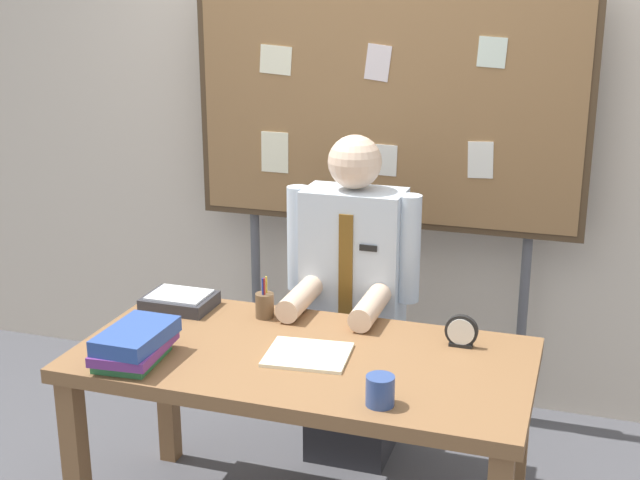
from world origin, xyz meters
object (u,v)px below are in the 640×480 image
(coffee_mug, at_px, (380,391))
(pen_holder, at_px, (265,305))
(person, at_px, (352,313))
(open_notebook, at_px, (308,355))
(bulletin_board, at_px, (385,112))
(paper_tray, at_px, (180,301))
(desk, at_px, (303,377))
(desk_clock, at_px, (461,332))
(book_stack, at_px, (135,344))

(coffee_mug, distance_m, pen_holder, 0.80)
(person, xyz_separation_m, open_notebook, (0.02, -0.63, 0.09))
(bulletin_board, bearing_deg, coffee_mug, -76.12)
(bulletin_board, bearing_deg, person, -89.98)
(person, height_order, paper_tray, person)
(bulletin_board, height_order, open_notebook, bulletin_board)
(desk, xyz_separation_m, desk_clock, (0.50, 0.22, 0.14))
(desk, xyz_separation_m, paper_tray, (-0.60, 0.25, 0.12))
(open_notebook, bearing_deg, desk_clock, 27.06)
(desk_clock, bearing_deg, book_stack, -155.63)
(person, relative_size, paper_tray, 5.30)
(desk, relative_size, coffee_mug, 16.64)
(bulletin_board, xyz_separation_m, paper_tray, (-0.60, -0.85, -0.64))
(open_notebook, relative_size, coffee_mug, 2.97)
(book_stack, bearing_deg, pen_holder, 61.71)
(bulletin_board, distance_m, pen_holder, 1.08)
(pen_holder, bearing_deg, desk, -46.95)
(pen_holder, height_order, paper_tray, pen_holder)
(coffee_mug, height_order, paper_tray, coffee_mug)
(desk_clock, bearing_deg, paper_tray, 178.68)
(paper_tray, bearing_deg, person, 31.28)
(pen_holder, bearing_deg, person, 55.16)
(person, height_order, bulletin_board, bulletin_board)
(desk, height_order, open_notebook, open_notebook)
(open_notebook, height_order, coffee_mug, coffee_mug)
(desk, height_order, pen_holder, pen_holder)
(desk, distance_m, desk_clock, 0.57)
(book_stack, distance_m, coffee_mug, 0.85)
(desk_clock, bearing_deg, desk, -155.95)
(person, relative_size, desk_clock, 11.99)
(bulletin_board, distance_m, paper_tray, 1.22)
(book_stack, distance_m, desk_clock, 1.11)
(book_stack, relative_size, coffee_mug, 3.36)
(paper_tray, bearing_deg, pen_holder, 1.84)
(person, bearing_deg, desk, -90.00)
(person, xyz_separation_m, pen_holder, (-0.24, -0.35, 0.14))
(book_stack, bearing_deg, coffee_mug, -2.94)
(bulletin_board, relative_size, open_notebook, 7.05)
(paper_tray, bearing_deg, desk_clock, -1.32)
(desk, xyz_separation_m, coffee_mug, (0.34, -0.28, 0.14))
(person, bearing_deg, pen_holder, -124.84)
(desk, bearing_deg, coffee_mug, -39.20)
(book_stack, xyz_separation_m, pen_holder, (0.27, 0.50, -0.01))
(paper_tray, bearing_deg, book_stack, -80.11)
(desk, xyz_separation_m, bulletin_board, (-0.00, 1.10, 0.76))
(person, distance_m, paper_tray, 0.71)
(book_stack, relative_size, paper_tray, 1.20)
(desk, xyz_separation_m, book_stack, (-0.51, -0.23, 0.15))
(pen_holder, relative_size, paper_tray, 0.62)
(book_stack, xyz_separation_m, paper_tray, (-0.08, 0.48, -0.03))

